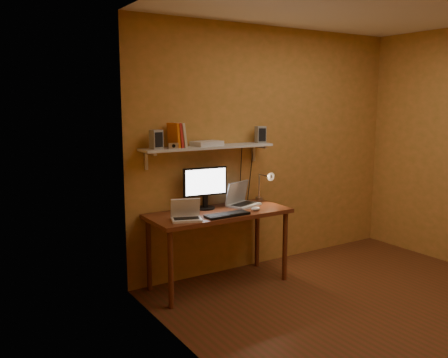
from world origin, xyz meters
TOP-DOWN VIEW (x-y plane):
  - room at (0.00, 0.00)m, footprint 3.44×3.24m
  - desk at (-0.87, 1.28)m, footprint 1.40×0.60m
  - wall_shelf at (-0.87, 1.47)m, footprint 1.40×0.25m
  - monitor at (-0.92, 1.45)m, footprint 0.46×0.21m
  - laptop at (-0.53, 1.39)m, footprint 0.39×0.33m
  - netbook at (-1.29, 1.16)m, footprint 0.31×0.27m
  - keyboard at (-0.89, 1.08)m, footprint 0.43×0.15m
  - mouse at (-0.54, 1.12)m, footprint 0.11×0.08m
  - desk_lamp at (-0.21, 1.41)m, footprint 0.09×0.23m
  - speaker_left at (-1.43, 1.47)m, footprint 0.11×0.11m
  - speaker_right at (-0.23, 1.48)m, footprint 0.12×0.12m
  - books at (-1.21, 1.48)m, footprint 0.15×0.17m
  - shelf_camera at (-1.28, 1.40)m, footprint 0.09×0.05m
  - router at (-0.88, 1.48)m, footprint 0.31×0.22m

SIDE VIEW (x-z plane):
  - desk at x=-0.87m, z-range 0.29..1.04m
  - keyboard at x=-0.89m, z-range 0.75..0.77m
  - mouse at x=-0.54m, z-range 0.75..0.79m
  - netbook at x=-1.29m, z-range 0.71..0.90m
  - laptop at x=-0.53m, z-range 0.69..0.94m
  - desk_lamp at x=-0.21m, z-range 0.77..1.15m
  - monitor at x=-0.92m, z-range 0.78..1.19m
  - room at x=0.00m, z-range -0.02..2.62m
  - wall_shelf at x=-0.87m, z-range 1.26..1.46m
  - router at x=-0.88m, z-range 1.38..1.42m
  - shelf_camera at x=-1.28m, z-range 1.38..1.43m
  - speaker_right at x=-0.23m, z-range 1.38..1.55m
  - speaker_left at x=-1.43m, z-range 1.38..1.55m
  - books at x=-1.21m, z-range 1.37..1.61m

